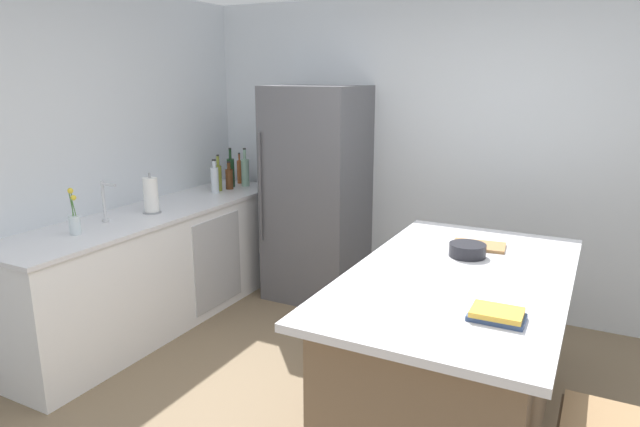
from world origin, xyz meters
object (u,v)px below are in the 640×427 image
Objects in this scene: vinegar_bottle at (240,171)px; gin_bottle at (245,172)px; kitchen_island at (454,353)px; wine_bottle at (231,172)px; mixing_bowl at (467,250)px; cookbook_stack at (497,315)px; syrup_bottle at (229,178)px; olive_oil_bottle at (219,177)px; flower_vase at (74,219)px; paper_towel_roll at (151,196)px; refrigerator at (317,194)px; soda_bottle at (215,179)px; sink_faucet at (105,201)px; cutting_board at (479,246)px.

gin_bottle reaches higher than vinegar_bottle.
kitchen_island is 6.50× the size of vinegar_bottle.
mixing_bowl is at bearing -23.57° from wine_bottle.
mixing_bowl reaches higher than cookbook_stack.
olive_oil_bottle is at bearing -111.33° from syrup_bottle.
flower_vase reaches higher than vinegar_bottle.
gin_bottle is (-2.41, 1.48, 0.59)m from kitchen_island.
paper_towel_roll is 0.94× the size of olive_oil_bottle.
mixing_bowl is at bearing 16.39° from flower_vase.
mixing_bowl is (2.50, -1.27, -0.07)m from vinegar_bottle.
refrigerator reaches higher than wine_bottle.
vinegar_bottle is 0.81× the size of wine_bottle.
syrup_bottle is at bearing -171.30° from refrigerator.
soda_bottle is at bearing 91.87° from paper_towel_roll.
refrigerator reaches higher than kitchen_island.
cookbook_stack is (2.74, -1.58, -0.09)m from soda_bottle.
paper_towel_roll is 1.48× the size of mixing_bowl.
kitchen_island is at bearing 1.93° from sink_faucet.
wine_bottle is at bearing -79.52° from vinegar_bottle.
paper_towel_roll reaches higher than cutting_board.
refrigerator is at bearing 14.78° from olive_oil_bottle.
soda_bottle is 2.55m from mixing_bowl.
cookbook_stack is (2.73, -1.79, -0.07)m from syrup_bottle.
refrigerator reaches higher than soda_bottle.
soda_bottle is at bearing 90.26° from flower_vase.
vinegar_bottle is at bearing 92.40° from flower_vase.
paper_towel_roll is (0.02, 0.68, 0.03)m from flower_vase.
syrup_bottle is 1.23× the size of mixing_bowl.
sink_faucet is 0.81× the size of wine_bottle.
kitchen_island is 2.82m from olive_oil_bottle.
paper_towel_roll is 0.86× the size of gin_bottle.
wine_bottle reaches higher than gin_bottle.
sink_faucet is at bearing -166.47° from cutting_board.
flower_vase reaches higher than mixing_bowl.
flower_vase is 0.87× the size of gin_bottle.
flower_vase is at bearing -114.92° from refrigerator.
sink_faucet is at bearing -178.07° from kitchen_island.
soda_bottle is at bearing -81.09° from vinegar_bottle.
kitchen_island is 2.59m from sink_faucet.
wine_bottle is at bearing 93.48° from paper_towel_roll.
gin_bottle is at bearing 47.14° from wine_bottle.
gin_bottle is at bearing -35.06° from vinegar_bottle.
cookbook_stack is 0.71× the size of cutting_board.
cutting_board is at bearing 5.72° from paper_towel_roll.
cookbook_stack is 1.11× the size of mixing_bowl.
wine_bottle is 0.30m from soda_bottle.
paper_towel_roll is 0.81m from soda_bottle.
soda_bottle is 1.30× the size of cookbook_stack.
vinegar_bottle is (-0.08, 1.98, 0.02)m from flower_vase.
kitchen_island is at bearing -23.89° from soda_bottle.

